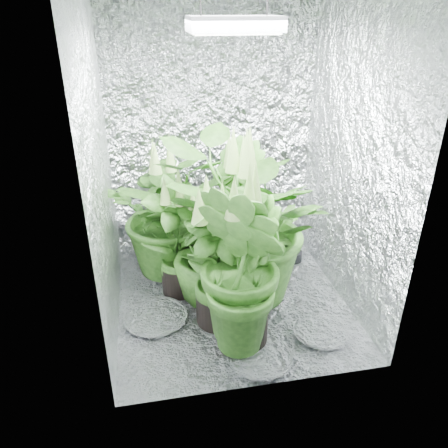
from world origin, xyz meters
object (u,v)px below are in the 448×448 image
plant_a (170,212)px  plant_b (177,240)px  plant_f (218,260)px  circulation_fan (290,244)px  plant_d (205,252)px  plant_g (244,269)px  plant_e (249,227)px  grow_lamp (234,25)px  plant_c (234,210)px

plant_a → plant_b: (0.02, -0.29, -0.09)m
plant_f → circulation_fan: bearing=42.4°
plant_d → plant_g: bearing=-72.7°
plant_f → plant_e: bearing=33.8°
plant_e → plant_g: plant_e is taller
plant_f → plant_a: bearing=110.6°
plant_e → plant_g: 0.44m
grow_lamp → plant_f: size_ratio=0.48×
plant_c → plant_d: (-0.29, -0.39, -0.11)m
plant_f → circulation_fan: plant_f is taller
grow_lamp → plant_e: bearing=-15.7°
plant_g → circulation_fan: size_ratio=3.15×
grow_lamp → circulation_fan: size_ratio=1.32×
plant_e → plant_g: bearing=-107.5°
plant_e → plant_f: bearing=-146.2°
plant_e → circulation_fan: size_ratio=3.72×
grow_lamp → plant_e: size_ratio=0.35×
plant_c → grow_lamp: bearing=-103.4°
grow_lamp → plant_e: 1.22m
plant_a → circulation_fan: (0.97, -0.02, -0.36)m
plant_b → plant_f: (0.23, -0.38, 0.04)m
grow_lamp → plant_g: (-0.02, -0.44, -1.27)m
plant_f → plant_g: (0.11, -0.26, 0.08)m
plant_a → plant_d: bearing=-64.6°
plant_a → circulation_fan: bearing=-1.3°
grow_lamp → plant_b: size_ratio=0.53×
plant_b → plant_g: (0.34, -0.64, 0.12)m
plant_c → plant_e: bearing=-89.9°
plant_d → circulation_fan: 0.90m
plant_a → plant_e: size_ratio=0.77×
plant_e → circulation_fan: 0.82m
plant_c → plant_f: (-0.24, -0.64, -0.04)m
plant_d → plant_e: (0.29, -0.09, 0.21)m
plant_d → plant_b: bearing=142.9°
plant_e → plant_b: bearing=154.4°
grow_lamp → plant_a: bearing=128.2°
plant_d → plant_g: plant_g is taller
plant_b → plant_c: bearing=28.8°
plant_c → plant_f: plant_c is taller
plant_a → plant_f: (0.25, -0.68, -0.05)m
plant_b → plant_d: size_ratio=1.07×
plant_b → plant_e: 0.55m
grow_lamp → plant_d: (-0.18, 0.06, -1.43)m
plant_f → plant_g: plant_g is taller
plant_g → circulation_fan: 1.16m
plant_c → plant_d: 0.50m
grow_lamp → plant_b: grow_lamp is taller
circulation_fan → plant_g: bearing=-118.6°
plant_c → plant_d: bearing=-126.0°
plant_b → plant_e: (0.47, -0.22, 0.18)m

